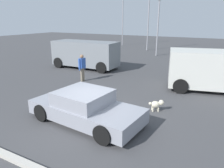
# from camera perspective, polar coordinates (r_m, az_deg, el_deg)

# --- Properties ---
(ground_plane) EXTENTS (80.00, 80.00, 0.00)m
(ground_plane) POSITION_cam_1_polar(r_m,az_deg,el_deg) (7.92, -5.77, -10.29)
(ground_plane) COLOR #424244
(sedan_foreground) EXTENTS (4.35, 2.27, 1.17)m
(sedan_foreground) POSITION_cam_1_polar(r_m,az_deg,el_deg) (7.83, -7.18, -6.27)
(sedan_foreground) COLOR gray
(sedan_foreground) RESTS_ON ground_plane
(dog) EXTENTS (0.57, 0.45, 0.47)m
(dog) POSITION_cam_1_polar(r_m,az_deg,el_deg) (8.90, 11.96, -5.31)
(dog) COLOR beige
(dog) RESTS_ON ground_plane
(van_white) EXTENTS (5.31, 3.21, 2.07)m
(van_white) POSITION_cam_1_polar(r_m,az_deg,el_deg) (12.28, 26.84, 3.47)
(van_white) COLOR silver
(van_white) RESTS_ON ground_plane
(suv_dark) EXTENTS (5.05, 2.17, 2.02)m
(suv_dark) POSITION_cam_1_polar(r_m,az_deg,el_deg) (16.35, -7.20, 8.11)
(suv_dark) COLOR gray
(suv_dark) RESTS_ON ground_plane
(pedestrian) EXTENTS (0.26, 0.57, 1.62)m
(pedestrian) POSITION_cam_1_polar(r_m,az_deg,el_deg) (12.84, -8.03, 4.93)
(pedestrian) COLOR gray
(pedestrian) RESTS_ON ground_plane
(parking_curb) EXTENTS (9.59, 0.20, 0.12)m
(parking_curb) POSITION_cam_1_polar(r_m,az_deg,el_deg) (6.16, -21.34, -19.75)
(parking_curb) COLOR #B7B2A8
(parking_curb) RESTS_ON ground_plane
(light_post_near) EXTENTS (0.44, 0.44, 7.32)m
(light_post_near) POSITION_cam_1_polar(r_m,az_deg,el_deg) (30.70, 2.92, 19.44)
(light_post_near) COLOR gray
(light_post_near) RESTS_ON ground_plane
(light_post_mid) EXTENTS (0.44, 0.44, 7.38)m
(light_post_mid) POSITION_cam_1_polar(r_m,az_deg,el_deg) (26.01, 9.90, 19.72)
(light_post_mid) COLOR gray
(light_post_mid) RESTS_ON ground_plane
(light_post_far) EXTENTS (0.44, 0.44, 5.72)m
(light_post_far) POSITION_cam_1_polar(r_m,az_deg,el_deg) (22.14, 12.41, 17.56)
(light_post_far) COLOR gray
(light_post_far) RESTS_ON ground_plane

